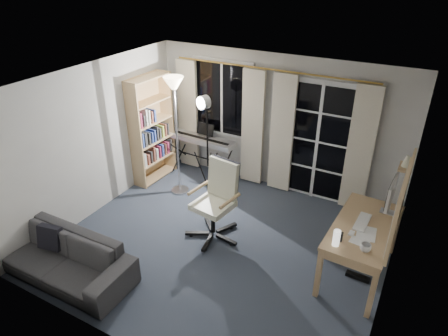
# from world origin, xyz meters

# --- Properties ---
(floor) EXTENTS (4.50, 4.00, 0.02)m
(floor) POSITION_xyz_m (0.00, 0.00, -0.01)
(floor) COLOR #333C4B
(floor) RESTS_ON ground
(window) EXTENTS (1.20, 0.08, 1.40)m
(window) POSITION_xyz_m (-1.05, 1.97, 1.50)
(window) COLOR white
(window) RESTS_ON floor
(french_door) EXTENTS (1.32, 0.09, 2.11)m
(french_door) POSITION_xyz_m (0.75, 1.97, 1.03)
(french_door) COLOR white
(french_door) RESTS_ON floor
(curtains) EXTENTS (3.60, 0.07, 2.13)m
(curtains) POSITION_xyz_m (-0.14, 1.88, 1.09)
(curtains) COLOR gold
(curtains) RESTS_ON floor
(bookshelf) EXTENTS (0.36, 0.93, 1.96)m
(bookshelf) POSITION_xyz_m (-2.13, 1.16, 0.93)
(bookshelf) COLOR tan
(bookshelf) RESTS_ON floor
(torchiere_lamp) EXTENTS (0.42, 0.42, 2.09)m
(torchiere_lamp) POSITION_xyz_m (-1.38, 0.96, 1.68)
(torchiere_lamp) COLOR #B2B2B7
(torchiere_lamp) RESTS_ON floor
(keyboard_piano) EXTENTS (1.33, 0.68, 0.95)m
(keyboard_piano) POSITION_xyz_m (-1.33, 1.70, 0.72)
(keyboard_piano) COLOR black
(keyboard_piano) RESTS_ON floor
(studio_light) EXTENTS (0.40, 0.40, 1.77)m
(studio_light) POSITION_xyz_m (-1.06, 1.35, 1.42)
(studio_light) COLOR black
(studio_light) RESTS_ON floor
(office_chair) EXTENTS (0.81, 0.82, 1.19)m
(office_chair) POSITION_xyz_m (-0.17, 0.25, 0.70)
(office_chair) COLOR black
(office_chair) RESTS_ON floor
(desk) EXTENTS (0.78, 1.47, 0.77)m
(desk) POSITION_xyz_m (1.88, 0.36, 0.67)
(desk) COLOR tan
(desk) RESTS_ON floor
(monitor) EXTENTS (0.19, 0.55, 0.48)m
(monitor) POSITION_xyz_m (2.08, 0.81, 1.06)
(monitor) COLOR silver
(monitor) RESTS_ON desk
(desk_clutter) EXTENTS (0.48, 0.87, 0.97)m
(desk_clutter) POSITION_xyz_m (1.81, 0.13, 0.60)
(desk_clutter) COLOR white
(desk_clutter) RESTS_ON desk
(mug) EXTENTS (0.13, 0.11, 0.13)m
(mug) POSITION_xyz_m (1.98, -0.14, 0.83)
(mug) COLOR silver
(mug) RESTS_ON desk
(wall_mirror) EXTENTS (0.04, 0.94, 0.74)m
(wall_mirror) POSITION_xyz_m (2.22, -0.35, 1.55)
(wall_mirror) COLOR tan
(wall_mirror) RESTS_ON floor
(framed_print) EXTENTS (0.03, 0.42, 0.32)m
(framed_print) POSITION_xyz_m (2.23, 0.55, 1.60)
(framed_print) COLOR tan
(framed_print) RESTS_ON floor
(wall_shelf) EXTENTS (0.16, 0.30, 0.18)m
(wall_shelf) POSITION_xyz_m (2.16, 1.05, 1.41)
(wall_shelf) COLOR tan
(wall_shelf) RESTS_ON floor
(sofa) EXTENTS (1.96, 0.59, 0.77)m
(sofa) POSITION_xyz_m (-1.52, -1.55, 0.38)
(sofa) COLOR #2A2A2C
(sofa) RESTS_ON floor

